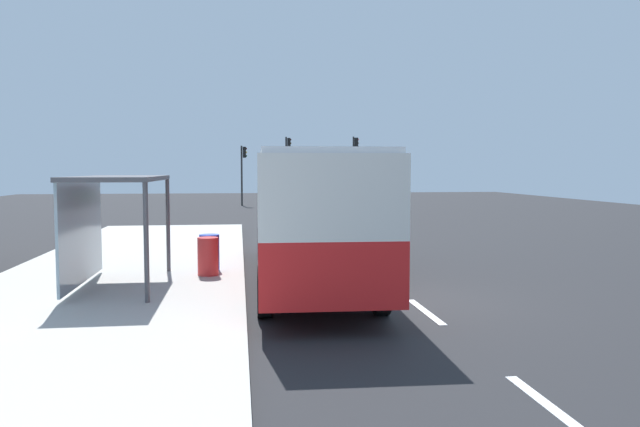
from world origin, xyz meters
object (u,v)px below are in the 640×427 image
at_px(traffic_light_far_side, 243,166).
at_px(bus_shelter, 105,202).
at_px(bus, 307,209).
at_px(sedan_near, 307,193).
at_px(white_van, 331,193).
at_px(recycling_bin_blue, 209,253).
at_px(sedan_far, 318,197).
at_px(traffic_light_near_side, 355,160).
at_px(recycling_bin_red, 208,256).
at_px(traffic_light_median, 287,160).

relative_size(traffic_light_far_side, bus_shelter, 1.15).
xyz_separation_m(bus, sedan_near, (4.01, 36.31, -1.05)).
xyz_separation_m(white_van, recycling_bin_blue, (-6.40, -21.25, -0.69)).
xyz_separation_m(sedan_near, sedan_far, (-0.00, -6.92, 0.00)).
relative_size(bus, bus_shelter, 2.77).
distance_m(sedan_far, bus_shelter, 31.62).
bearing_deg(white_van, sedan_near, 89.58).
height_order(recycling_bin_blue, traffic_light_near_side, traffic_light_near_side).
bearing_deg(traffic_light_near_side, white_van, -108.78).
bearing_deg(recycling_bin_blue, sedan_far, 77.15).
relative_size(sedan_near, traffic_light_near_side, 0.85).
height_order(white_van, sedan_far, white_van).
bearing_deg(recycling_bin_red, recycling_bin_blue, 90.00).
bearing_deg(traffic_light_median, white_van, -80.92).
distance_m(bus, sedan_near, 36.54).
xyz_separation_m(sedan_far, traffic_light_median, (-1.90, 4.04, 2.74)).
height_order(traffic_light_far_side, bus_shelter, traffic_light_far_side).
distance_m(bus, traffic_light_median, 33.54).
distance_m(recycling_bin_red, traffic_light_far_side, 32.55).
bearing_deg(traffic_light_median, recycling_bin_blue, -98.04).
bearing_deg(bus_shelter, sedan_far, 73.99).
bearing_deg(white_van, traffic_light_near_side, 71.22).
bearing_deg(traffic_light_far_side, recycling_bin_red, -91.95).
bearing_deg(bus_shelter, white_van, 69.56).
xyz_separation_m(sedan_far, recycling_bin_blue, (-6.50, -28.51, -0.14)).
xyz_separation_m(recycling_bin_blue, bus_shelter, (-2.21, -1.87, 1.44)).
bearing_deg(sedan_near, traffic_light_near_side, -54.50).
relative_size(sedan_far, traffic_light_far_side, 0.96).
xyz_separation_m(white_van, sedan_far, (0.10, 7.26, -0.55)).
height_order(bus, traffic_light_near_side, traffic_light_near_side).
relative_size(white_van, traffic_light_far_side, 1.15).
relative_size(white_van, traffic_light_median, 0.99).
bearing_deg(traffic_light_far_side, sedan_near, 34.25).
distance_m(traffic_light_median, bus_shelter, 35.11).
relative_size(sedan_far, traffic_light_near_side, 0.83).
bearing_deg(traffic_light_near_side, recycling_bin_blue, -107.40).
distance_m(sedan_near, bus_shelter, 38.31).
bearing_deg(traffic_light_median, traffic_light_far_side, -167.09).
height_order(recycling_bin_red, traffic_light_median, traffic_light_median).
xyz_separation_m(recycling_bin_red, recycling_bin_blue, (0.00, 0.70, 0.00)).
distance_m(recycling_bin_blue, traffic_light_far_side, 31.86).
xyz_separation_m(recycling_bin_blue, traffic_light_near_side, (9.70, 30.95, 2.86)).
bearing_deg(traffic_light_median, sedan_far, -64.75).
bearing_deg(bus, sedan_near, 83.69).
height_order(sedan_far, recycling_bin_red, sedan_far).
distance_m(sedan_far, recycling_bin_blue, 29.24).
xyz_separation_m(recycling_bin_red, traffic_light_far_side, (1.10, 32.45, 2.43)).
bearing_deg(traffic_light_near_side, bus_shelter, -109.95).
xyz_separation_m(sedan_near, traffic_light_near_side, (3.19, -4.48, 2.73)).
xyz_separation_m(sedan_far, recycling_bin_red, (-6.50, -29.21, -0.14)).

